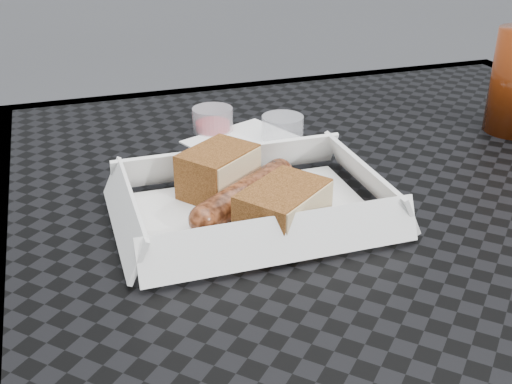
# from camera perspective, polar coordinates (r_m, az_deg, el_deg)

# --- Properties ---
(patio_table) EXTENTS (0.80, 0.80, 0.74)m
(patio_table) POSITION_cam_1_polar(r_m,az_deg,el_deg) (0.71, 11.66, -5.23)
(patio_table) COLOR black
(patio_table) RESTS_ON ground
(food_tray) EXTENTS (0.22, 0.15, 0.00)m
(food_tray) POSITION_cam_1_polar(r_m,az_deg,el_deg) (0.60, -0.30, -1.98)
(food_tray) COLOR white
(food_tray) RESTS_ON patio_table
(bratwurst) EXTENTS (0.12, 0.10, 0.03)m
(bratwurst) POSITION_cam_1_polar(r_m,az_deg,el_deg) (0.60, -1.04, -0.18)
(bratwurst) COLOR brown
(bratwurst) RESTS_ON food_tray
(bread_near) EXTENTS (0.09, 0.08, 0.05)m
(bread_near) POSITION_cam_1_polar(r_m,az_deg,el_deg) (0.63, -3.37, 1.83)
(bread_near) COLOR brown
(bread_near) RESTS_ON food_tray
(bread_far) EXTENTS (0.10, 0.09, 0.04)m
(bread_far) POSITION_cam_1_polar(r_m,az_deg,el_deg) (0.56, 2.42, -1.50)
(bread_far) COLOR brown
(bread_far) RESTS_ON food_tray
(veg_garnish) EXTENTS (0.03, 0.03, 0.00)m
(veg_garnish) POSITION_cam_1_polar(r_m,az_deg,el_deg) (0.57, 5.95, -3.42)
(veg_garnish) COLOR red
(veg_garnish) RESTS_ON food_tray
(napkin) EXTENTS (0.16, 0.16, 0.00)m
(napkin) POSITION_cam_1_polar(r_m,az_deg,el_deg) (0.76, -0.55, 4.30)
(napkin) COLOR white
(napkin) RESTS_ON patio_table
(condiment_cup_sauce) EXTENTS (0.05, 0.05, 0.03)m
(condiment_cup_sauce) POSITION_cam_1_polar(r_m,az_deg,el_deg) (0.80, -3.87, 6.41)
(condiment_cup_sauce) COLOR maroon
(condiment_cup_sauce) RESTS_ON patio_table
(condiment_cup_empty) EXTENTS (0.05, 0.05, 0.03)m
(condiment_cup_empty) POSITION_cam_1_polar(r_m,az_deg,el_deg) (0.77, 2.37, 5.68)
(condiment_cup_empty) COLOR silver
(condiment_cup_empty) RESTS_ON patio_table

